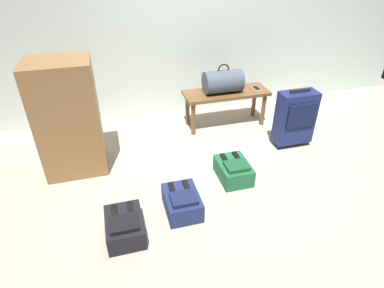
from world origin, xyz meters
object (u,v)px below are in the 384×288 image
Objects in this scene: suitcase_upright_navy at (295,117)px; side_cabinet at (68,119)px; backpack_green at (233,170)px; duffel_bag_slate at (223,81)px; bench at (226,97)px; backpack_dark at (125,226)px; cell_phone at (256,88)px; backpack_navy at (182,202)px.

side_cabinet is at bearing 175.27° from suitcase_upright_navy.
backpack_green is at bearing -155.02° from suitcase_upright_navy.
duffel_bag_slate is 1.73m from side_cabinet.
duffel_bag_slate reaches higher than bench.
duffel_bag_slate is (-0.05, -0.00, 0.20)m from bench.
duffel_bag_slate is 0.66× the size of suitcase_upright_navy.
backpack_dark is at bearing -131.70° from duffel_bag_slate.
suitcase_upright_navy is 2.10m from backpack_dark.
side_cabinet is (-1.73, -0.45, 0.18)m from bench.
suitcase_upright_navy is 1.75× the size of backpack_dark.
backpack_dark is (-1.74, -1.46, -0.35)m from cell_phone.
bench is 6.94× the size of cell_phone.
duffel_bag_slate is at bearing 48.30° from backpack_dark.
side_cabinet reaches higher than backpack_green.
backpack_dark is (-1.31, -1.47, -0.47)m from duffel_bag_slate.
backpack_green and backpack_dark have the same top height.
side_cabinet reaches higher than duffel_bag_slate.
backpack_green is 0.35× the size of side_cabinet.
bench is at bearing 47.22° from backpack_dark.
suitcase_upright_navy is at bearing 25.87° from backpack_navy.
backpack_navy is (-0.82, -1.33, -0.47)m from duffel_bag_slate.
side_cabinet is at bearing -165.46° from bench.
backpack_navy is at bearing -123.36° from bench.
backpack_dark is (-0.49, -0.14, 0.00)m from backpack_navy.
duffel_bag_slate is 1.63m from backpack_navy.
suitcase_upright_navy is 1.75× the size of backpack_navy.
duffel_bag_slate is 1.16× the size of backpack_green.
duffel_bag_slate is at bearing 76.64° from backpack_green.
bench is at bearing 178.80° from cell_phone.
side_cabinet is (-1.68, -0.45, -0.02)m from duffel_bag_slate.
duffel_bag_slate reaches higher than backpack_dark.
cell_phone reaches higher than backpack_green.
suitcase_upright_navy is 2.29m from side_cabinet.
backpack_dark is 1.18m from side_cabinet.
backpack_green is 1.00× the size of backpack_navy.
backpack_dark is at bearing -139.93° from cell_phone.
side_cabinet reaches higher than suitcase_upright_navy.
duffel_bag_slate reaches higher than backpack_navy.
suitcase_upright_navy is 1.75× the size of backpack_green.
duffel_bag_slate is 1.16× the size of backpack_navy.
bench is 2.63× the size of backpack_dark.
duffel_bag_slate is at bearing 14.96° from side_cabinet.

